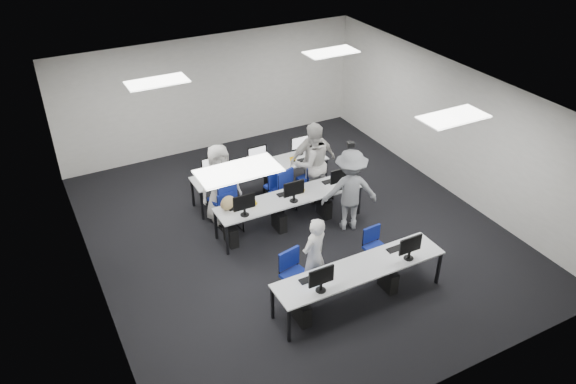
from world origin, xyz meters
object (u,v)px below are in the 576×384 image
chair_4 (320,188)px  student_1 (312,163)px  desk_mid (290,199)px  chair_2 (231,220)px  photographer (350,190)px  chair_6 (279,194)px  student_3 (313,160)px  student_0 (314,256)px  chair_3 (282,199)px  chair_0 (296,284)px  chair_7 (309,185)px  student_2 (220,184)px  desk_front (360,270)px  chair_1 (375,255)px  chair_5 (223,207)px

chair_4 → student_1: (-0.16, 0.12, 0.64)m
desk_mid → chair_4: 1.33m
chair_2 → photographer: bearing=-31.5°
chair_6 → student_3: student_3 is taller
student_0 → desk_mid: bearing=-126.5°
desk_mid → student_0: (-0.57, -2.00, 0.10)m
student_3 → photographer: 1.45m
desk_mid → photographer: size_ratio=1.77×
chair_3 → chair_4: size_ratio=1.03×
chair_0 → chair_7: bearing=44.8°
student_3 → chair_7: bearing=172.2°
student_1 → student_2: student_1 is taller
desk_mid → student_2: student_2 is taller
chair_2 → student_1: student_1 is taller
desk_front → photographer: size_ratio=1.77×
desk_mid → chair_4: chair_4 is taller
chair_6 → chair_1: bearing=-95.0°
desk_mid → student_3: bearing=39.4°
student_1 → student_2: size_ratio=1.04×
chair_5 → student_1: student_1 is taller
chair_1 → student_0: 1.48m
chair_2 → chair_6: (1.33, 0.37, 0.05)m
student_1 → student_3: 0.14m
chair_0 → photographer: size_ratio=0.52×
student_1 → student_3: student_1 is taller
chair_5 → chair_1: bearing=-66.8°
chair_6 → student_1: (0.79, -0.07, 0.62)m
student_0 → student_2: 2.97m
chair_6 → student_2: bearing=157.8°
chair_0 → student_0: (0.37, 0.01, 0.48)m
chair_0 → photographer: photographer is taller
chair_5 → student_1: bearing=-15.2°
desk_mid → student_3: size_ratio=1.74×
desk_mid → student_2: (-1.17, 0.91, 0.21)m
chair_2 → chair_4: 2.28m
photographer → desk_mid: bearing=-8.3°
desk_mid → chair_7: bearing=42.2°
desk_front → student_1: 3.48m
chair_3 → chair_7: 0.87m
chair_1 → student_1: size_ratio=0.45×
photographer → chair_5: bearing=-12.8°
desk_mid → chair_4: size_ratio=3.52×
chair_5 → student_2: 0.58m
chair_7 → photographer: 1.60m
chair_0 → student_3: size_ratio=0.51×
student_3 → photographer: bearing=-81.4°
student_2 → photographer: size_ratio=0.98×
chair_1 → student_2: (-1.99, 2.87, 0.63)m
desk_front → chair_4: 3.43m
chair_0 → student_2: size_ratio=0.53×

